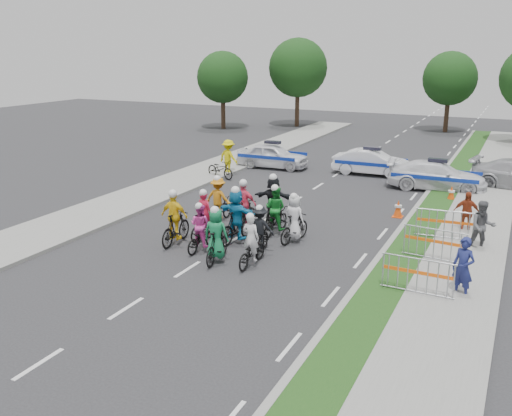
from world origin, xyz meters
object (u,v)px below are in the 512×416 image
at_px(rider_1, 217,240).
at_px(barrier_2, 444,226).
at_px(police_car_0, 273,156).
at_px(spectator_0, 463,268).
at_px(rider_11, 274,204).
at_px(rider_7, 294,223).
at_px(cone_0, 398,209).
at_px(marshal_hiviz, 229,157).
at_px(rider_3, 175,223).
at_px(rider_4, 260,234).
at_px(spectator_1, 482,226).
at_px(spectator_2, 466,213).
at_px(parked_bike, 220,169).
at_px(tree_3, 298,68).
at_px(rider_6, 205,222).
at_px(police_car_2, 437,176).
at_px(rider_0, 251,248).
at_px(barrier_0, 417,278).
at_px(cone_1, 451,194).
at_px(rider_2, 201,233).
at_px(rider_9, 244,211).
at_px(rider_5, 237,219).
at_px(rider_8, 276,215).
at_px(tree_4, 450,79).
at_px(barrier_1, 434,246).
at_px(rider_10, 219,204).
at_px(police_car_1, 371,162).
at_px(tree_0, 223,77).

relative_size(rider_1, barrier_2, 0.93).
bearing_deg(police_car_0, spectator_0, -143.89).
distance_m(rider_1, rider_11, 4.36).
height_order(rider_7, cone_0, rider_7).
relative_size(rider_11, marshal_hiviz, 1.09).
distance_m(rider_3, barrier_2, 9.36).
relative_size(rider_4, spectator_1, 0.98).
bearing_deg(spectator_2, parked_bike, 158.35).
bearing_deg(rider_11, tree_3, -76.48).
xyz_separation_m(rider_6, police_car_2, (6.30, 11.03, 0.06)).
relative_size(rider_0, cone_0, 2.48).
height_order(rider_7, police_car_2, rider_7).
bearing_deg(barrier_0, spectator_2, 84.82).
bearing_deg(rider_4, rider_6, -20.49).
distance_m(rider_3, cone_1, 12.74).
xyz_separation_m(rider_3, spectator_1, (9.58, 3.76, 0.11)).
xyz_separation_m(rider_3, cone_1, (7.85, 10.03, -0.41)).
height_order(rider_2, rider_9, rider_9).
bearing_deg(rider_11, cone_1, -137.07).
xyz_separation_m(rider_5, rider_7, (1.78, 0.92, -0.15)).
relative_size(rider_1, police_car_2, 0.41).
distance_m(rider_8, rider_11, 1.05).
bearing_deg(parked_bike, rider_11, -118.32).
height_order(rider_1, cone_1, rider_1).
distance_m(spectator_1, cone_0, 4.40).
xyz_separation_m(rider_1, rider_2, (-1.00, 0.71, -0.09)).
bearing_deg(rider_7, rider_6, 29.69).
bearing_deg(rider_8, barrier_2, -160.41).
bearing_deg(tree_4, rider_2, -96.16).
height_order(spectator_1, barrier_1, spectator_1).
distance_m(rider_11, marshal_hiviz, 9.33).
distance_m(spectator_1, marshal_hiviz, 14.97).
bearing_deg(rider_10, rider_8, 172.53).
height_order(spectator_0, marshal_hiviz, marshal_hiviz).
bearing_deg(rider_0, rider_7, -97.08).
relative_size(police_car_1, tree_4, 0.64).
relative_size(rider_8, rider_10, 0.99).
distance_m(barrier_0, cone_1, 10.89).
height_order(rider_2, spectator_1, spectator_1).
bearing_deg(spectator_1, rider_4, -169.70).
relative_size(barrier_0, cone_1, 2.86).
xyz_separation_m(rider_10, spectator_1, (9.48, 0.88, 0.14)).
relative_size(rider_5, police_car_0, 0.51).
bearing_deg(tree_4, police_car_0, -109.89).
xyz_separation_m(rider_10, marshal_hiviz, (-3.76, 7.86, 0.20)).
distance_m(rider_1, spectator_0, 7.31).
bearing_deg(rider_4, rider_10, -48.49).
relative_size(rider_0, parked_bike, 0.94).
xyz_separation_m(parked_bike, tree_0, (-8.81, 16.48, 3.70)).
relative_size(police_car_2, spectator_2, 2.93).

